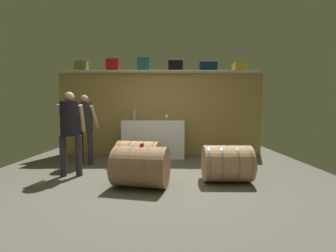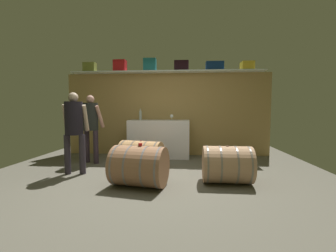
% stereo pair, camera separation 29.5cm
% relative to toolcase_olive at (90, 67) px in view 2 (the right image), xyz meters
% --- Properties ---
extents(ground_plane, '(6.54, 8.00, 0.02)m').
position_rel_toolcase_olive_xyz_m(ground_plane, '(2.03, -1.65, -2.32)').
color(ground_plane, '#5A564A').
extents(back_wall_panel, '(5.34, 0.10, 2.15)m').
position_rel_toolcase_olive_xyz_m(back_wall_panel, '(2.03, 0.15, -1.23)').
color(back_wall_panel, '#A8874F').
rests_on(back_wall_panel, ground).
extents(high_shelf_board, '(4.91, 0.40, 0.03)m').
position_rel_toolcase_olive_xyz_m(high_shelf_board, '(2.03, 0.00, -0.14)').
color(high_shelf_board, white).
rests_on(high_shelf_board, back_wall_panel).
extents(toolcase_olive, '(0.32, 0.19, 0.25)m').
position_rel_toolcase_olive_xyz_m(toolcase_olive, '(0.00, 0.00, 0.00)').
color(toolcase_olive, olive).
rests_on(toolcase_olive, high_shelf_board).
extents(toolcase_red, '(0.33, 0.23, 0.30)m').
position_rel_toolcase_olive_xyz_m(toolcase_red, '(0.81, 0.00, 0.03)').
color(toolcase_red, red).
rests_on(toolcase_red, high_shelf_board).
extents(toolcase_teal, '(0.32, 0.28, 0.32)m').
position_rel_toolcase_olive_xyz_m(toolcase_teal, '(1.60, 0.00, 0.04)').
color(toolcase_teal, teal).
rests_on(toolcase_teal, high_shelf_board).
extents(toolcase_black, '(0.37, 0.25, 0.26)m').
position_rel_toolcase_olive_xyz_m(toolcase_black, '(2.41, 0.00, 0.00)').
color(toolcase_black, black).
rests_on(toolcase_black, high_shelf_board).
extents(toolcase_navy, '(0.44, 0.22, 0.22)m').
position_rel_toolcase_olive_xyz_m(toolcase_navy, '(3.25, 0.00, -0.01)').
color(toolcase_navy, navy).
rests_on(toolcase_navy, high_shelf_board).
extents(toolcase_yellow, '(0.30, 0.29, 0.21)m').
position_rel_toolcase_olive_xyz_m(toolcase_yellow, '(4.05, 0.00, -0.02)').
color(toolcase_yellow, yellow).
rests_on(toolcase_yellow, high_shelf_board).
extents(work_cabinet, '(1.52, 0.60, 0.94)m').
position_rel_toolcase_olive_xyz_m(work_cabinet, '(1.86, -0.21, -1.84)').
color(work_cabinet, white).
rests_on(work_cabinet, ground).
extents(wine_bottle_clear, '(0.07, 0.07, 0.29)m').
position_rel_toolcase_olive_xyz_m(wine_bottle_clear, '(1.35, -0.07, -1.24)').
color(wine_bottle_clear, '#B3BEBA').
rests_on(wine_bottle_clear, work_cabinet).
extents(wine_glass, '(0.08, 0.08, 0.15)m').
position_rel_toolcase_olive_xyz_m(wine_glass, '(2.18, -0.36, -1.27)').
color(wine_glass, white).
rests_on(wine_glass, work_cabinet).
extents(wine_barrel_near, '(0.93, 0.77, 0.65)m').
position_rel_toolcase_olive_xyz_m(wine_barrel_near, '(1.80, -2.42, -1.99)').
color(wine_barrel_near, '#946647').
rests_on(wine_barrel_near, ground).
extents(wine_barrel_far, '(0.95, 0.74, 0.58)m').
position_rel_toolcase_olive_xyz_m(wine_barrel_far, '(1.62, -1.36, -2.02)').
color(wine_barrel_far, tan).
rests_on(wine_barrel_far, ground).
extents(wine_barrel_flank, '(0.79, 0.62, 0.62)m').
position_rel_toolcase_olive_xyz_m(wine_barrel_flank, '(3.20, -2.17, -2.00)').
color(wine_barrel_flank, tan).
rests_on(wine_barrel_flank, ground).
extents(tasting_cup, '(0.06, 0.06, 0.04)m').
position_rel_toolcase_olive_xyz_m(tasting_cup, '(1.81, -2.42, -1.65)').
color(tasting_cup, red).
rests_on(tasting_cup, wine_barrel_near).
extents(winemaker_pouring, '(0.50, 0.42, 1.52)m').
position_rel_toolcase_olive_xyz_m(winemaker_pouring, '(0.41, -0.95, -1.37)').
color(winemaker_pouring, '#352934').
rests_on(winemaker_pouring, ground).
extents(visitor_tasting, '(0.47, 0.41, 1.52)m').
position_rel_toolcase_olive_xyz_m(visitor_tasting, '(0.46, -1.84, -1.38)').
color(visitor_tasting, '#302A35').
rests_on(visitor_tasting, ground).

